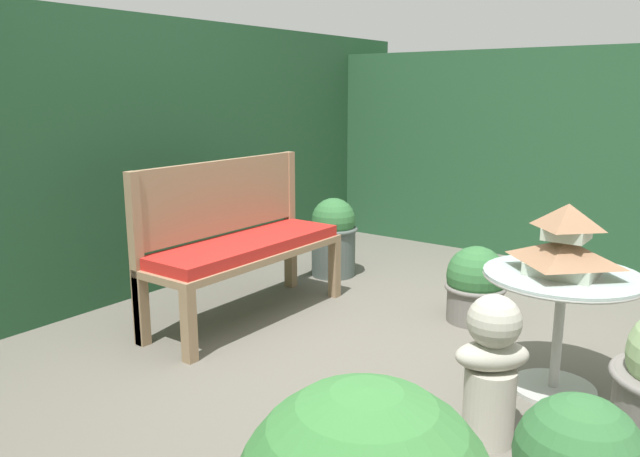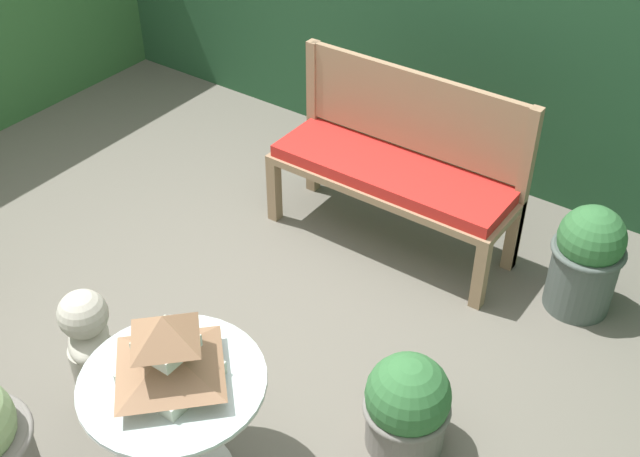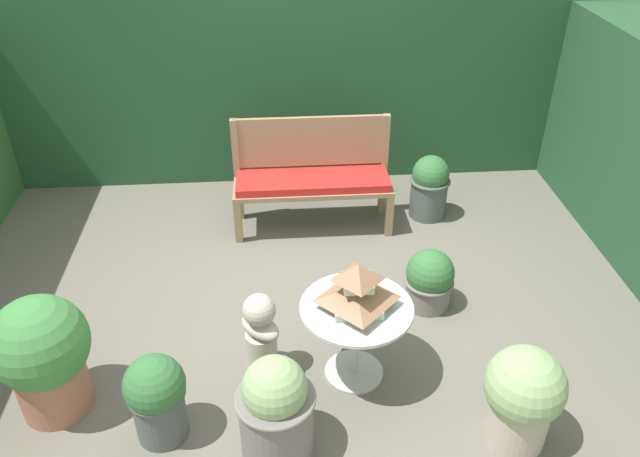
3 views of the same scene
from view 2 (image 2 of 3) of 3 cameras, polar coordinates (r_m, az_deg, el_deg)
The scene contains 8 objects.
ground at distance 3.81m, azimuth -6.09°, elevation -7.74°, with size 30.00×30.00×0.00m, color #666056.
garden_bench at distance 4.13m, azimuth 5.06°, elevation 3.52°, with size 1.31×0.42×0.48m.
bench_backrest at distance 4.14m, azimuth 6.64°, elevation 7.61°, with size 1.31×0.06×0.92m.
patio_table at distance 3.01m, azimuth -10.23°, elevation -12.03°, with size 0.68×0.68×0.55m.
pagoda_birdhouse at distance 2.83m, azimuth -10.77°, elevation -8.76°, with size 0.37×0.37×0.31m.
garden_bust at distance 3.46m, azimuth -15.99°, elevation -8.09°, with size 0.31×0.32×0.59m.
potted_plant_path_edge at distance 3.25m, azimuth 6.20°, elevation -12.41°, with size 0.35×0.35×0.45m.
potted_plant_table_near at distance 3.97m, azimuth 18.42°, elevation -2.04°, with size 0.35×0.35×0.57m.
Camera 2 is at (1.88, -1.95, 2.68)m, focal length 45.00 mm.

